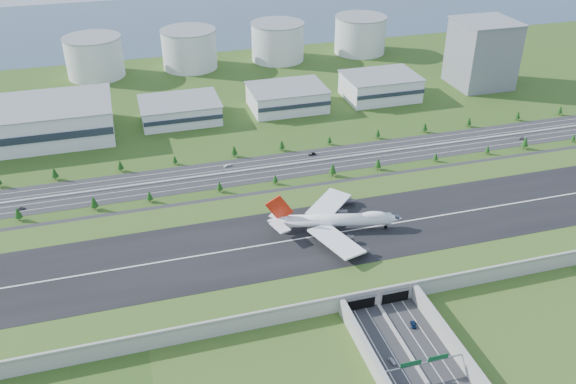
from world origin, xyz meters
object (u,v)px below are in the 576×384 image
object	(u,v)px
car_5	(312,154)
car_7	(227,165)
car_4	(21,208)
boeing_747	(335,220)
car_2	(413,324)
office_tower	(482,54)
car_0	(392,361)
fuel_tank_a	(94,57)
car_6	(522,138)

from	to	relation	value
car_5	car_7	xyz separation A→B (m)	(-58.98, -0.50, -0.10)
car_4	car_7	distance (m)	127.67
boeing_747	car_2	size ratio (longest dim) A/B	13.98
office_tower	car_0	bearing A→B (deg)	-126.70
car_4	car_7	bearing A→B (deg)	-92.87
boeing_747	car_7	world-z (taller)	boeing_747
boeing_747	car_2	xyz separation A→B (m)	(11.97, -70.46, -13.50)
fuel_tank_a	car_0	distance (m)	410.64
office_tower	car_0	world-z (taller)	office_tower
office_tower	car_4	world-z (taller)	office_tower
car_2	boeing_747	bearing A→B (deg)	-59.66
car_5	car_6	size ratio (longest dim) A/B	0.81
boeing_747	car_6	size ratio (longest dim) A/B	11.60
car_2	car_6	world-z (taller)	car_6
car_5	fuel_tank_a	bearing A→B (deg)	-149.42
office_tower	car_0	distance (m)	350.10
boeing_747	car_4	size ratio (longest dim) A/B	14.83
car_2	office_tower	bearing A→B (deg)	-105.27
car_6	car_7	bearing A→B (deg)	95.51
boeing_747	car_2	bearing A→B (deg)	-67.07
car_0	car_6	distance (m)	249.09
car_0	car_5	xyz separation A→B (m)	(26.83, 189.76, 0.06)
fuel_tank_a	car_6	distance (m)	367.15
car_0	car_4	world-z (taller)	car_4
car_0	car_6	bearing A→B (deg)	30.18
car_2	car_7	world-z (taller)	car_7
boeing_747	fuel_tank_a	bearing A→B (deg)	124.26
boeing_747	car_7	bearing A→B (deg)	124.05
car_4	car_7	size ratio (longest dim) A/B	0.97
boeing_747	car_0	bearing A→B (deg)	-80.78
fuel_tank_a	car_2	world-z (taller)	fuel_tank_a
office_tower	car_0	size ratio (longest dim) A/B	12.30
office_tower	car_5	xyz separation A→B (m)	(-181.79, -90.13, -26.56)
fuel_tank_a	boeing_747	size ratio (longest dim) A/B	0.70
car_0	car_6	xyz separation A→B (m)	(180.02, 172.16, 0.09)
car_0	car_4	xyz separation A→B (m)	(-158.36, 170.00, 0.06)
boeing_747	car_6	distance (m)	193.54
car_0	car_4	bearing A→B (deg)	119.43
office_tower	car_5	distance (m)	204.64
boeing_747	car_0	size ratio (longest dim) A/B	15.94
car_6	car_7	world-z (taller)	car_6
car_4	car_7	xyz separation A→B (m)	(126.21, 19.26, -0.10)
car_4	car_6	distance (m)	338.38
boeing_747	car_5	distance (m)	104.68
car_0	car_7	size ratio (longest dim) A/B	0.90
office_tower	car_5	bearing A→B (deg)	-153.63
car_2	car_5	bearing A→B (deg)	-72.17
car_0	car_6	world-z (taller)	car_6
boeing_747	car_5	xyz separation A→B (m)	(20.58, 101.76, -13.39)
car_5	car_7	distance (m)	58.98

